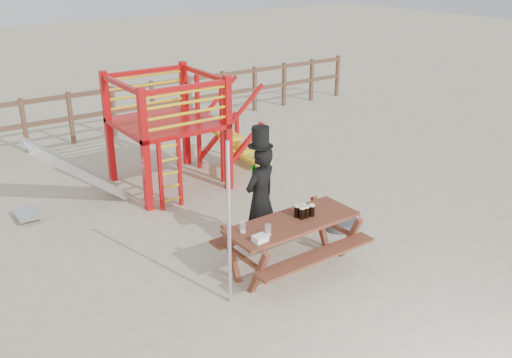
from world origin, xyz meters
name	(u,v)px	position (x,y,z in m)	size (l,w,h in m)	color
ground	(277,269)	(0.00, 0.00, 0.00)	(60.00, 60.00, 0.00)	beige
back_fence	(92,109)	(0.00, 7.00, 0.74)	(15.09, 0.09, 1.20)	brown
playground_fort	(164,131)	(0.12, 3.58, 1.07)	(4.71, 1.84, 2.10)	#B90C0E
picnic_table	(292,239)	(0.19, -0.09, 0.46)	(1.89, 1.32, 0.72)	brown
man_with_hat	(260,196)	(0.18, 0.64, 0.83)	(0.65, 0.51, 1.86)	black
metal_pole	(229,226)	(-0.94, -0.29, 1.06)	(0.05, 0.05, 2.12)	#B2B2B7
parasol_base	(339,223)	(1.59, 0.47, 0.07)	(0.57, 0.57, 0.24)	#3B3B41
paper_bag	(260,238)	(-0.50, -0.30, 0.76)	(0.18, 0.14, 0.08)	white
stout_pints	(304,211)	(0.40, -0.07, 0.81)	(0.26, 0.18, 0.17)	black
empty_glasses	(255,229)	(-0.43, -0.11, 0.79)	(0.30, 0.33, 0.15)	silver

